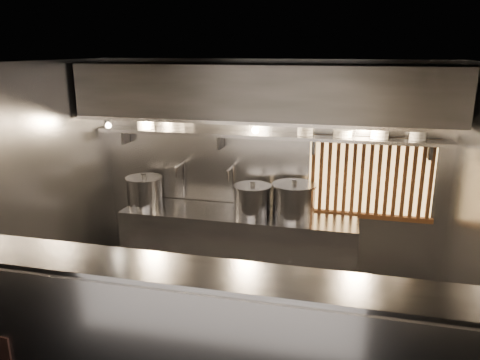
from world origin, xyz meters
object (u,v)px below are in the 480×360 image
at_px(stock_pot_mid, 252,200).
at_px(stock_pot_right, 294,200).
at_px(pendant_bulb, 255,130).
at_px(stock_pot_left, 145,191).
at_px(heat_lamp, 107,121).

relative_size(stock_pot_mid, stock_pot_right, 0.76).
height_order(pendant_bulb, stock_pot_right, pendant_bulb).
bearing_deg(stock_pot_right, pendant_bulb, 173.79).
bearing_deg(pendant_bulb, stock_pot_left, -177.28).
distance_m(heat_lamp, stock_pot_mid, 2.05).
bearing_deg(stock_pot_mid, pendant_bulb, 73.78).
xyz_separation_m(stock_pot_left, stock_pot_mid, (1.46, 0.01, -0.01)).
xyz_separation_m(heat_lamp, stock_pot_right, (2.30, 0.29, -0.95)).
height_order(pendant_bulb, stock_pot_left, pendant_bulb).
distance_m(heat_lamp, stock_pot_left, 1.06).
bearing_deg(stock_pot_mid, heat_lamp, -170.87).
relative_size(heat_lamp, stock_pot_mid, 0.69).
bearing_deg(stock_pot_right, stock_pot_mid, -179.03).
relative_size(heat_lamp, stock_pot_left, 0.63).
distance_m(pendant_bulb, stock_pot_mid, 0.87).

